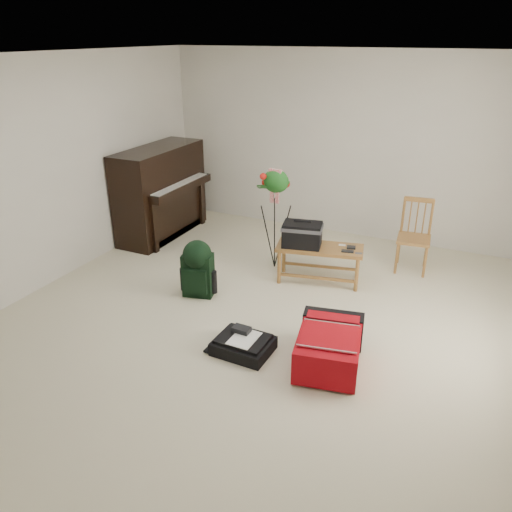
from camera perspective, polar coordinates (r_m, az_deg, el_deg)
The scene contains 11 objects.
floor at distance 5.12m, azimuth -0.30°, elevation -7.28°, with size 5.00×5.50×0.01m, color beige.
ceiling at distance 4.37m, azimuth -0.37°, elevation 21.90°, with size 5.00×5.50×0.01m, color white.
wall_back at distance 7.10m, azimuth 9.45°, elevation 12.32°, with size 5.00×0.04×2.50m, color beige.
wall_left at distance 6.06m, azimuth -22.49°, elevation 8.79°, with size 0.04×5.50×2.50m, color beige.
piano at distance 7.18m, azimuth -10.75°, elevation 6.99°, with size 0.71×1.50×1.25m.
bench at distance 5.73m, azimuth 5.97°, elevation 2.11°, with size 1.04×0.59×0.75m.
dining_chair at distance 6.30m, azimuth 17.65°, elevation 2.12°, with size 0.42×0.42×0.88m.
red_suitcase at distance 4.50m, azimuth 8.57°, elevation -9.84°, with size 0.66×0.87×0.34m.
black_duffel at distance 4.62m, azimuth -1.46°, elevation -10.06°, with size 0.52×0.42×0.21m.
green_backpack at distance 5.46m, azimuth -6.70°, elevation -1.13°, with size 0.36×0.33×0.65m.
flower_stand at distance 6.00m, azimuth 2.21°, elevation 4.17°, with size 0.42×0.42×1.27m.
Camera 1 is at (1.87, -3.94, 2.68)m, focal length 35.00 mm.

